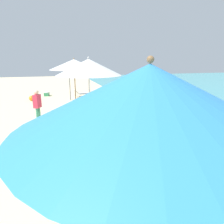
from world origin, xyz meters
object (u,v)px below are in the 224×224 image
(umbrella_third, at_px, (89,67))
(cooler_box, at_px, (47,94))
(lounger_farthest_shoreside, at_px, (82,93))
(lounger_third_shoreside, at_px, (106,128))
(lounger_fourth_shoreside, at_px, (90,104))
(umbrella_second, at_px, (149,98))
(beach_ball, at_px, (32,98))
(umbrella_fourth, at_px, (74,65))
(person_walking_near, at_px, (167,129))
(person_walking_mid, at_px, (37,104))
(umbrella_farthest, at_px, (69,66))
(lounger_second_shoreside, at_px, (159,214))

(umbrella_third, xyz_separation_m, cooler_box, (-1.61, 10.80, -2.45))
(umbrella_third, distance_m, lounger_farthest_shoreside, 10.07)
(lounger_third_shoreside, relative_size, lounger_fourth_shoreside, 1.17)
(umbrella_second, relative_size, umbrella_third, 0.98)
(umbrella_third, height_order, beach_ball, umbrella_third)
(lounger_third_shoreside, distance_m, umbrella_fourth, 4.00)
(lounger_fourth_shoreside, distance_m, person_walking_near, 7.11)
(umbrella_fourth, relative_size, person_walking_near, 1.67)
(beach_ball, bearing_deg, person_walking_near, -67.87)
(umbrella_second, distance_m, person_walking_mid, 8.02)
(lounger_fourth_shoreside, bearing_deg, umbrella_second, -107.09)
(umbrella_second, height_order, umbrella_farthest, umbrella_second)
(lounger_second_shoreside, relative_size, beach_ball, 3.72)
(lounger_farthest_shoreside, bearing_deg, person_walking_mid, -125.29)
(umbrella_fourth, distance_m, person_walking_near, 6.39)
(umbrella_third, height_order, lounger_third_shoreside, umbrella_third)
(umbrella_second, distance_m, umbrella_farthest, 13.01)
(umbrella_fourth, bearing_deg, lounger_third_shoreside, -75.51)
(umbrella_farthest, relative_size, lounger_farthest_shoreside, 1.96)
(lounger_farthest_shoreside, bearing_deg, umbrella_fourth, -112.50)
(beach_ball, bearing_deg, umbrella_third, -74.01)
(umbrella_farthest, bearing_deg, person_walking_mid, -109.40)
(umbrella_second, bearing_deg, lounger_second_shoreside, 51.57)
(beach_ball, bearing_deg, umbrella_farthest, -10.23)
(umbrella_second, xyz_separation_m, lounger_third_shoreside, (1.12, 5.64, -2.26))
(lounger_second_shoreside, height_order, lounger_farthest_shoreside, lounger_farthest_shoreside)
(person_walking_near, xyz_separation_m, person_walking_mid, (-3.51, 4.89, -0.13))
(lounger_second_shoreside, relative_size, lounger_farthest_shoreside, 0.96)
(lounger_second_shoreside, bearing_deg, umbrella_fourth, 93.19)
(umbrella_third, bearing_deg, umbrella_farthest, 89.40)
(lounger_third_shoreside, bearing_deg, person_walking_near, -64.29)
(umbrella_second, height_order, lounger_fourth_shoreside, umbrella_second)
(person_walking_mid, bearing_deg, cooler_box, -66.28)
(lounger_fourth_shoreside, distance_m, umbrella_farthest, 3.89)
(lounger_farthest_shoreside, xyz_separation_m, beach_ball, (-3.68, -0.68, -0.11))
(umbrella_fourth, distance_m, person_walking_mid, 2.67)
(lounger_fourth_shoreside, bearing_deg, umbrella_farthest, 95.35)
(lounger_fourth_shoreside, relative_size, person_walking_near, 0.75)
(lounger_second_shoreside, relative_size, person_walking_near, 0.77)
(umbrella_third, height_order, person_walking_near, umbrella_third)
(umbrella_third, distance_m, person_walking_mid, 4.10)
(umbrella_farthest, distance_m, lounger_farthest_shoreside, 2.62)
(lounger_fourth_shoreside, bearing_deg, umbrella_third, -109.95)
(lounger_fourth_shoreside, height_order, cooler_box, lounger_fourth_shoreside)
(umbrella_second, xyz_separation_m, umbrella_farthest, (0.37, 13.00, -0.11))
(umbrella_farthest, bearing_deg, lounger_third_shoreside, -84.17)
(lounger_second_shoreside, xyz_separation_m, lounger_fourth_shoreside, (0.40, 8.80, 0.04))
(lounger_second_shoreside, relative_size, umbrella_farthest, 0.49)
(umbrella_third, relative_size, person_walking_near, 1.67)
(lounger_farthest_shoreside, distance_m, person_walking_mid, 7.08)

